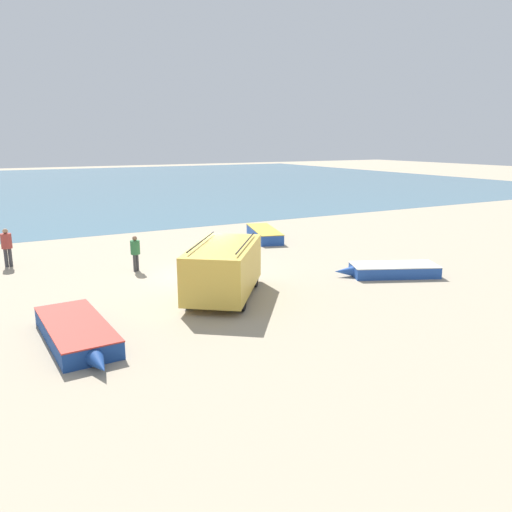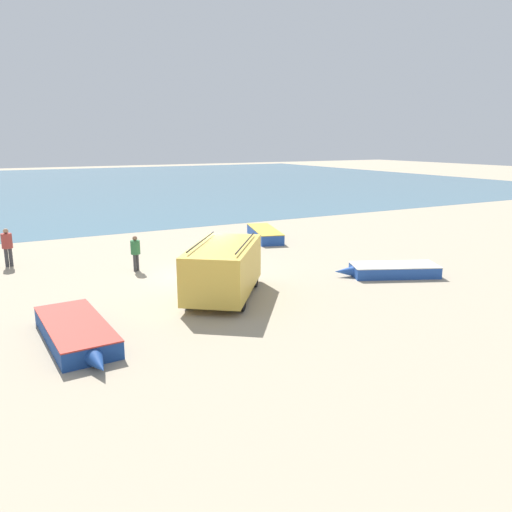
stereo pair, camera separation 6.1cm
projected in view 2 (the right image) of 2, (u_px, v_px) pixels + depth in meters
name	position (u px, v px, depth m)	size (l,w,h in m)	color
ground_plane	(202.00, 277.00, 21.81)	(200.00, 200.00, 0.00)	tan
sea_water	(53.00, 185.00, 66.34)	(120.00, 80.00, 0.01)	#477084
parked_van	(224.00, 268.00, 18.81)	(4.57, 5.10, 2.16)	gold
fishing_rowboat_0	(391.00, 270.00, 21.91)	(4.53, 2.89, 0.52)	#234CA3
fishing_rowboat_1	(264.00, 233.00, 30.25)	(2.54, 5.37, 0.62)	#234CA3
fishing_rowboat_2	(77.00, 333.00, 14.74)	(1.90, 5.27, 0.55)	navy
fisherman_0	(7.00, 244.00, 23.34)	(0.48, 0.48, 1.82)	#38383D
fisherman_1	(135.00, 250.00, 22.57)	(0.43, 0.43, 1.63)	#38383D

